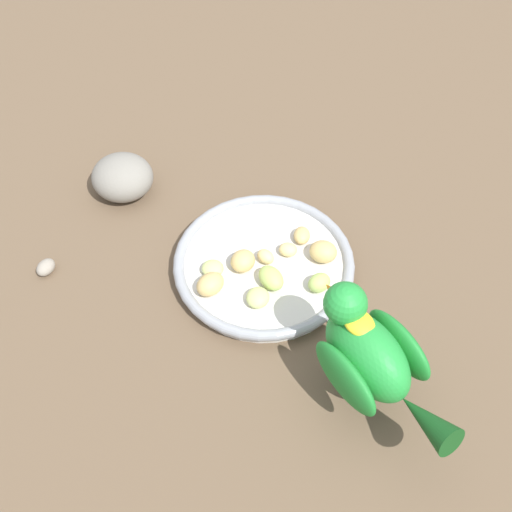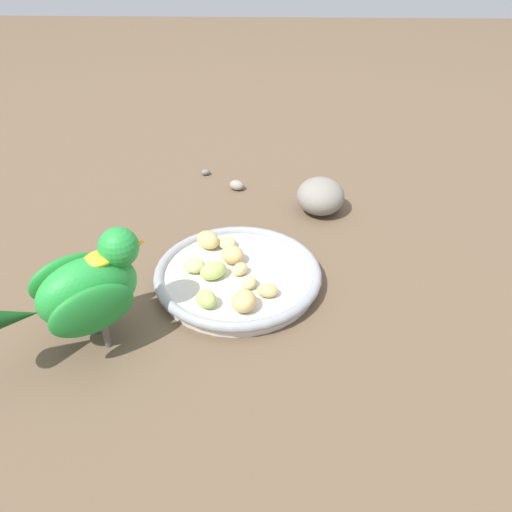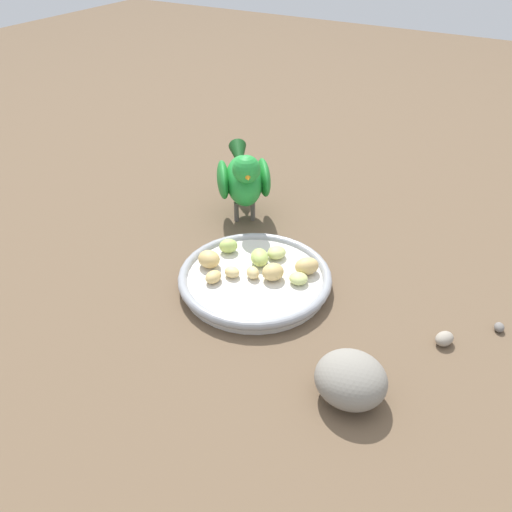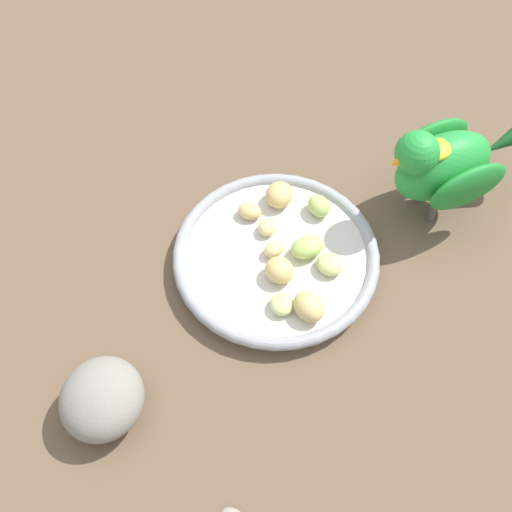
{
  "view_description": "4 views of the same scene",
  "coord_description": "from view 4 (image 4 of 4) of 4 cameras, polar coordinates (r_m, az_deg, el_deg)",
  "views": [
    {
      "loc": [
        0.58,
        0.05,
        0.74
      ],
      "look_at": [
        0.05,
        0.02,
        0.06
      ],
      "focal_mm": 47.71,
      "sensor_mm": 36.0,
      "label": 1
    },
    {
      "loc": [
        -0.02,
        0.62,
        0.47
      ],
      "look_at": [
        -0.0,
        0.04,
        0.06
      ],
      "focal_mm": 35.95,
      "sensor_mm": 36.0,
      "label": 2
    },
    {
      "loc": [
        -0.55,
        -0.31,
        0.52
      ],
      "look_at": [
        0.02,
        0.02,
        0.06
      ],
      "focal_mm": 36.92,
      "sensor_mm": 36.0,
      "label": 3
    },
    {
      "loc": [
        0.09,
        -0.37,
        0.64
      ],
      "look_at": [
        0.01,
        0.0,
        0.05
      ],
      "focal_mm": 44.47,
      "sensor_mm": 36.0,
      "label": 4
    }
  ],
  "objects": [
    {
      "name": "ground_plane",
      "position": [
        0.75,
        -0.55,
        -2.05
      ],
      "size": [
        4.0,
        4.0,
        0.0
      ],
      "primitive_type": "plane",
      "color": "brown"
    },
    {
      "name": "feeding_bowl",
      "position": [
        0.75,
        1.81,
        -0.12
      ],
      "size": [
        0.24,
        0.24,
        0.03
      ],
      "color": "beige",
      "rests_on": "ground_plane"
    },
    {
      "name": "apple_piece_0",
      "position": [
        0.7,
        4.75,
        -4.58
      ],
      "size": [
        0.05,
        0.05,
        0.03
      ],
      "primitive_type": "ellipsoid",
      "rotation": [
        0.0,
        0.0,
        2.4
      ],
      "color": "tan",
      "rests_on": "feeding_bowl"
    },
    {
      "name": "apple_piece_1",
      "position": [
        0.77,
        5.67,
        4.5
      ],
      "size": [
        0.04,
        0.04,
        0.02
      ],
      "primitive_type": "ellipsoid",
      "rotation": [
        0.0,
        0.0,
        2.29
      ],
      "color": "#B2CC66",
      "rests_on": "feeding_bowl"
    },
    {
      "name": "apple_piece_2",
      "position": [
        0.74,
        1.62,
        0.62
      ],
      "size": [
        0.03,
        0.03,
        0.02
      ],
      "primitive_type": "ellipsoid",
      "rotation": [
        0.0,
        0.0,
        4.0
      ],
      "color": "#E5C67F",
      "rests_on": "feeding_bowl"
    },
    {
      "name": "apple_piece_3",
      "position": [
        0.73,
        6.68,
        -0.73
      ],
      "size": [
        0.04,
        0.04,
        0.02
      ],
      "primitive_type": "ellipsoid",
      "rotation": [
        0.0,
        0.0,
        2.89
      ],
      "color": "#C6D17A",
      "rests_on": "feeding_bowl"
    },
    {
      "name": "apple_piece_4",
      "position": [
        0.74,
        4.62,
        0.8
      ],
      "size": [
        0.05,
        0.05,
        0.02
      ],
      "primitive_type": "ellipsoid",
      "rotation": [
        0.0,
        0.0,
        3.78
      ],
      "color": "#B2CC66",
      "rests_on": "feeding_bowl"
    },
    {
      "name": "apple_piece_5",
      "position": [
        0.72,
        2.18,
        -1.04
      ],
      "size": [
        0.05,
        0.04,
        0.03
      ],
      "primitive_type": "ellipsoid",
      "rotation": [
        0.0,
        0.0,
        2.6
      ],
      "color": "tan",
      "rests_on": "feeding_bowl"
    },
    {
      "name": "apple_piece_6",
      "position": [
        0.7,
        2.35,
        -4.34
      ],
      "size": [
        0.03,
        0.03,
        0.02
      ],
      "primitive_type": "ellipsoid",
      "rotation": [
        0.0,
        0.0,
        4.88
      ],
      "color": "#C6D17A",
      "rests_on": "feeding_bowl"
    },
    {
      "name": "apple_piece_7",
      "position": [
        0.75,
        1.02,
        2.62
      ],
      "size": [
        0.02,
        0.03,
        0.02
      ],
      "primitive_type": "ellipsoid",
      "rotation": [
        0.0,
        0.0,
        1.45
      ],
      "color": "#E5C67F",
      "rests_on": "feeding_bowl"
    },
    {
      "name": "apple_piece_8",
      "position": [
        0.77,
        -0.59,
        4.05
      ],
      "size": [
        0.03,
        0.02,
        0.02
      ],
      "primitive_type": "ellipsoid",
      "rotation": [
        0.0,
        0.0,
        6.25
      ],
      "color": "tan",
      "rests_on": "feeding_bowl"
    },
    {
      "name": "apple_piece_9",
      "position": [
        0.78,
        2.1,
        5.53
      ],
      "size": [
        0.04,
        0.04,
        0.03
      ],
      "primitive_type": "ellipsoid",
      "rotation": [
        0.0,
        0.0,
        4.52
      ],
      "color": "tan",
      "rests_on": "feeding_bowl"
    },
    {
      "name": "parrot",
      "position": [
        0.77,
        16.79,
        8.09
      ],
      "size": [
        0.19,
        0.16,
        0.15
      ],
      "rotation": [
        0.0,
        0.0,
        -2.49
      ],
      "color": "#59544C",
      "rests_on": "ground_plane"
    },
    {
      "name": "rock_large",
      "position": [
        0.67,
        -13.67,
        -12.38
      ],
      "size": [
        0.09,
        0.09,
        0.06
      ],
      "primitive_type": "ellipsoid",
      "rotation": [
        0.0,
        0.0,
        1.54
      ],
      "color": "gray",
      "rests_on": "ground_plane"
    }
  ]
}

